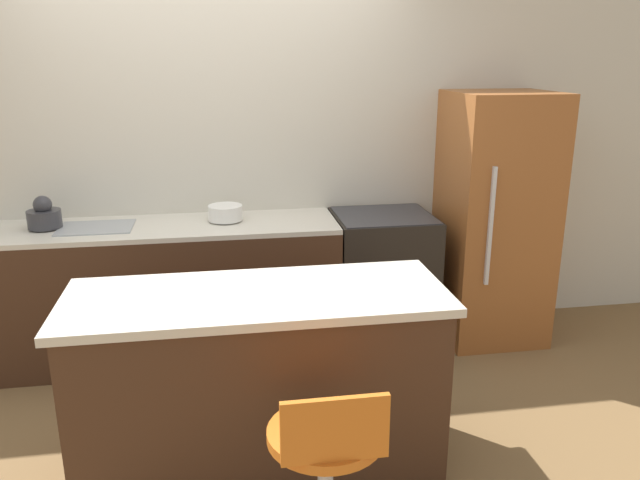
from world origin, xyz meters
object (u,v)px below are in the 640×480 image
oven_range (382,279)px  stool_chair (327,472)px  refrigerator (494,219)px  kettle (44,216)px  mixing_bowl (225,213)px

oven_range → stool_chair: (-0.71, -1.88, -0.04)m
oven_range → refrigerator: refrigerator is taller
stool_chair → refrigerator: bearing=51.6°
stool_chair → oven_range: bearing=69.3°
oven_range → kettle: (-2.11, 0.04, 0.52)m
kettle → mixing_bowl: (1.09, 0.00, -0.03)m
oven_range → mixing_bowl: 1.14m
mixing_bowl → oven_range: bearing=-2.1°
mixing_bowl → kettle: bearing=180.0°
oven_range → kettle: bearing=179.0°
oven_range → stool_chair: 2.02m
refrigerator → mixing_bowl: size_ratio=7.76×
kettle → oven_range: bearing=-1.0°
refrigerator → stool_chair: refrigerator is taller
oven_range → mixing_bowl: size_ratio=4.14×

